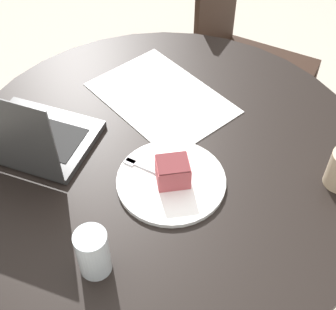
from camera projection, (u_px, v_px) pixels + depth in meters
ground_plane at (166, 287)px, 1.79m from camera, size 12.00×12.00×0.00m
dining_table at (165, 184)px, 1.33m from camera, size 1.10×1.10×0.77m
chair at (241, 63)px, 1.93m from camera, size 0.46×0.46×0.96m
paper_document at (161, 98)px, 1.36m from camera, size 0.46×0.38×0.00m
plate at (171, 181)px, 1.14m from camera, size 0.27×0.27×0.01m
cake_slice at (173, 172)px, 1.11m from camera, size 0.10×0.10×0.06m
fork at (149, 169)px, 1.16m from camera, size 0.17×0.03×0.00m
water_glass at (93, 253)px, 0.95m from camera, size 0.07×0.07×0.12m
laptop at (28, 136)px, 1.19m from camera, size 0.34×0.29×0.25m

